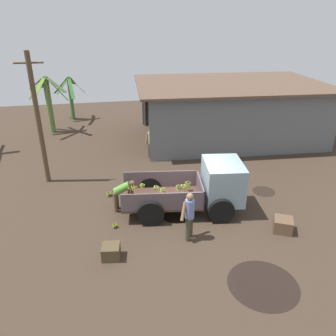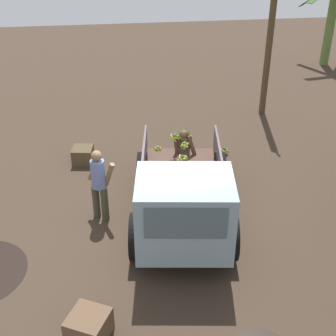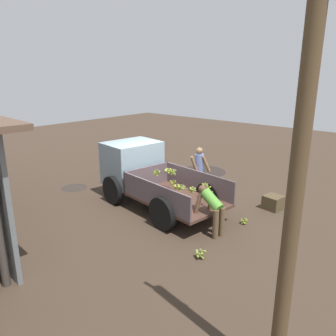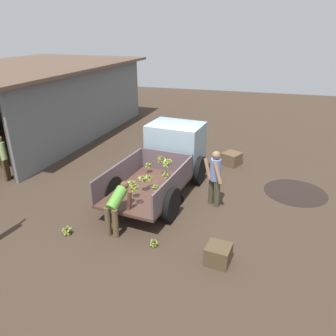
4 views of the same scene
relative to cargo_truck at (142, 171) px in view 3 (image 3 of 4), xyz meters
The scene contains 12 objects.
ground 1.14m from the cargo_truck, behind, with size 36.00×36.00×0.00m, color #3D2F24.
mud_patch_0 2.99m from the cargo_truck, 17.04° to the left, with size 0.92×0.92×0.01m, color #2C231C.
mud_patch_1 1.55m from the cargo_truck, 169.93° to the right, with size 1.10×1.10×0.01m, color black.
mud_patch_2 4.12m from the cargo_truck, 85.25° to the right, with size 1.91×1.91×0.01m, color black.
cargo_truck is the anchor object (origin of this frame).
utility_pole 7.30m from the cargo_truck, 150.05° to the left, with size 1.07×0.20×5.43m.
person_foreground_visitor 1.97m from the cargo_truck, 124.97° to the right, with size 0.57×0.64×1.66m.
person_worker_loading 3.14m from the cargo_truck, behind, with size 0.83×0.60×1.23m.
banana_bunch_on_ground_0 3.61m from the cargo_truck, behind, with size 0.21×0.20×0.18m.
banana_bunch_on_ground_1 4.04m from the cargo_truck, 154.76° to the left, with size 0.25×0.26×0.22m.
wooden_crate_0 4.25m from the cargo_truck, 150.08° to the right, with size 0.52×0.52×0.43m, color #4C3E27.
wooden_crate_1 2.86m from the cargo_truck, 41.52° to the right, with size 0.60×0.60×0.46m, color brown.
Camera 3 is at (-6.74, 7.13, 4.04)m, focal length 35.00 mm.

